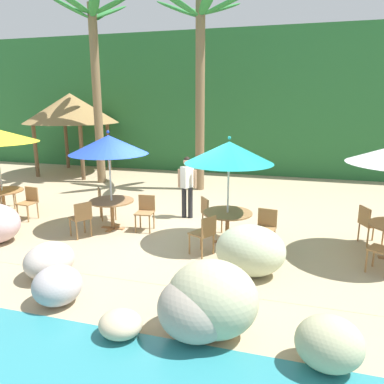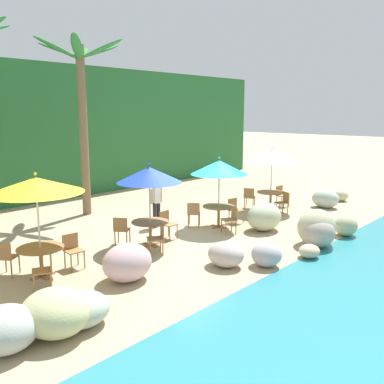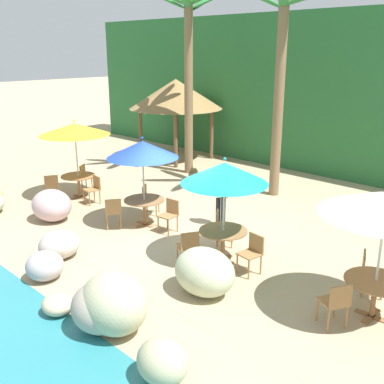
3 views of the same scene
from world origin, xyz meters
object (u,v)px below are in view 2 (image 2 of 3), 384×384
Objects in this scene: dining_table_teal at (219,210)px; palm_tree_second at (82,99)px; chair_white_seaward at (281,194)px; chair_white_inland at (249,196)px; dining_table_blue at (150,225)px; dining_table_yellow at (41,253)px; chair_blue_left at (158,237)px; waiter_in_white at (156,199)px; chair_white_left at (283,201)px; dining_table_white at (271,195)px; umbrella_blue at (149,175)px; umbrella_yellow at (36,185)px; chair_teal_seaward at (234,209)px; chair_yellow_seaward at (72,248)px; chair_yellow_left at (46,268)px; chair_teal_left at (231,218)px; chair_teal_inland at (194,213)px; umbrella_teal at (219,167)px; umbrella_white at (272,156)px; chair_blue_seaward at (167,222)px; chair_yellow_inland at (6,256)px; chair_blue_inland at (121,229)px.

dining_table_teal is 6.53m from palm_tree_second.
chair_white_seaward is 1.00× the size of chair_white_inland.
chair_white_inland reaches higher than dining_table_blue.
dining_table_yellow is 7.42m from palm_tree_second.
chair_blue_left is 0.51× the size of waiter_in_white.
dining_table_white is at bearing 66.92° from chair_white_left.
umbrella_blue is at bearing 63.24° from chair_blue_left.
dining_table_teal is (6.36, -0.30, -1.63)m from umbrella_yellow.
chair_teal_seaward is at bearing -3.45° from dining_table_blue.
waiter_in_white is at bearing 42.08° from dining_table_blue.
dining_table_yellow is 1.00× the size of dining_table_white.
chair_white_left is at bearing -5.99° from dining_table_yellow.
palm_tree_second is at bearing 75.98° from chair_blue_left.
chair_yellow_seaward is 0.79× the size of dining_table_blue.
dining_table_teal is at bearing 4.27° from chair_yellow_left.
umbrella_blue reaches higher than chair_teal_left.
chair_teal_left is at bearing -79.67° from chair_teal_inland.
dining_table_white is 1.26× the size of chair_white_inland.
chair_white_seaward is at bearing 3.17° from chair_yellow_left.
umbrella_white reaches higher than umbrella_teal.
chair_teal_seaward is 1.58m from chair_teal_inland.
dining_table_blue is 0.86m from chair_blue_seaward.
chair_yellow_left is 4.62m from chair_blue_seaward.
chair_white_seaward is (10.67, -0.19, -1.73)m from umbrella_yellow.
umbrella_teal is 3.75m from dining_table_white.
chair_yellow_inland is at bearing 170.72° from chair_white_left.
chair_yellow_left is at bearing -175.73° from umbrella_teal.
chair_teal_seaward is at bearing -60.55° from palm_tree_second.
umbrella_blue is 6.35m from chair_white_left.
chair_blue_inland is 1.41m from chair_blue_left.
chair_teal_inland is at bearing 172.42° from umbrella_white.
chair_blue_left is at bearing -170.35° from umbrella_teal.
chair_yellow_inland is 1.00× the size of chair_teal_left.
chair_white_seaward is (4.30, 0.11, -0.10)m from dining_table_teal.
chair_blue_seaward is 0.35× the size of umbrella_white.
chair_yellow_seaward and chair_blue_left have the same top height.
chair_blue_inland and chair_teal_seaward have the same top height.
dining_table_yellow is 1.00× the size of dining_table_blue.
chair_teal_inland is at bearing 3.24° from dining_table_yellow.
dining_table_blue is 1.26× the size of chair_blue_inland.
chair_yellow_left is 5.67m from waiter_in_white.
chair_yellow_left is 4.10m from umbrella_blue.
umbrella_white reaches higher than chair_blue_seaward.
waiter_in_white is at bearing 6.65° from chair_yellow_inland.
umbrella_yellow is at bearing 178.20° from umbrella_blue.
chair_yellow_inland and chair_white_inland have the same top height.
palm_tree_second reaches higher than umbrella_blue.
chair_white_left is at bearing -11.34° from chair_blue_seaward.
chair_yellow_seaward is 2.33m from chair_blue_left.
chair_yellow_seaward is (0.85, 0.00, -1.73)m from umbrella_yellow.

